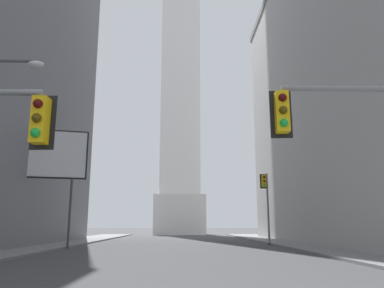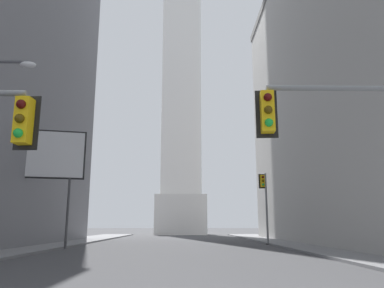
{
  "view_description": "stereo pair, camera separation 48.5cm",
  "coord_description": "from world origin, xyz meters",
  "views": [
    {
      "loc": [
        0.34,
        -0.33,
        1.72
      ],
      "look_at": [
        1.64,
        47.3,
        12.03
      ],
      "focal_mm": 35.0,
      "sensor_mm": 36.0,
      "label": 1
    },
    {
      "loc": [
        0.83,
        -0.35,
        1.72
      ],
      "look_at": [
        1.64,
        47.3,
        12.03
      ],
      "focal_mm": 35.0,
      "sensor_mm": 36.0,
      "label": 2
    }
  ],
  "objects": [
    {
      "name": "billboard_sign",
      "position": [
        -10.06,
        27.61,
        6.79
      ],
      "size": [
        6.26,
        1.55,
        8.84
      ],
      "color": "#3F3F42",
      "rests_on": "ground_plane"
    },
    {
      "name": "sidewalk_right",
      "position": [
        10.65,
        24.78,
        0.07
      ],
      "size": [
        5.0,
        82.59,
        0.15
      ],
      "primitive_type": "cube",
      "color": "slate",
      "rests_on": "ground_plane"
    },
    {
      "name": "obelisk",
      "position": [
        0.0,
        68.82,
        39.73
      ],
      "size": [
        9.07,
        9.07,
        82.88
      ],
      "color": "silver",
      "rests_on": "ground_plane"
    },
    {
      "name": "sidewalk_left",
      "position": [
        -10.65,
        24.78,
        0.07
      ],
      "size": [
        5.0,
        82.59,
        0.15
      ],
      "primitive_type": "cube",
      "color": "slate",
      "rests_on": "ground_plane"
    },
    {
      "name": "traffic_light_mid_right",
      "position": [
        8.01,
        33.67,
        4.16
      ],
      "size": [
        0.8,
        0.53,
        6.34
      ],
      "color": "slate",
      "rests_on": "ground_plane"
    }
  ]
}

